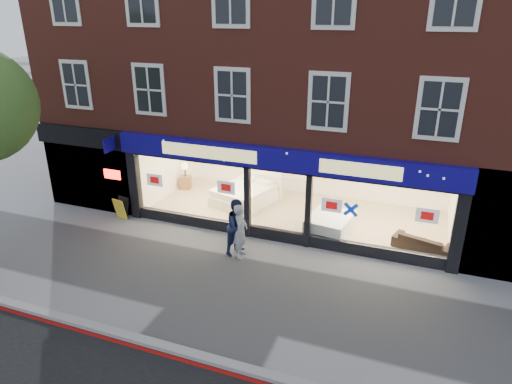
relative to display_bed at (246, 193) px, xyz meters
The scene contains 12 objects.
ground 5.98m from the display_bed, 69.11° to the right, with size 120.00×120.00×0.00m, color gray.
kerb_line 8.94m from the display_bed, 76.22° to the right, with size 60.00×0.10×0.01m, color #8C0A07.
kerb_stone 8.75m from the display_bed, 75.91° to the right, with size 60.00×0.25×0.12m, color gray.
showroom_floor 2.19m from the display_bed, ahead, with size 11.00×4.50×0.10m, color tan.
building 6.69m from the display_bed, 32.79° to the left, with size 19.00×8.26×10.30m.
display_bed is the anchor object (origin of this frame).
bedside_table 3.01m from the display_bed, behind, with size 0.45×0.45×0.55m, color brown.
mattress_stack 4.05m from the display_bed, 22.90° to the right, with size 1.55×1.85×0.67m.
sofa 6.93m from the display_bed, 13.98° to the right, with size 1.79×0.70×0.52m, color black.
a_board 4.80m from the display_bed, 143.18° to the right, with size 0.53×0.34×0.81m, color yellow.
pedestrian_grey 4.17m from the display_bed, 70.30° to the right, with size 0.64×0.42×1.76m, color #A2A6AA.
pedestrian_blue 3.93m from the display_bed, 71.81° to the right, with size 0.89×0.69×1.82m, color #161F3F.
Camera 1 is at (4.20, -10.02, 7.27)m, focal length 32.00 mm.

